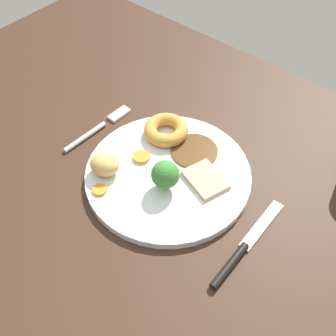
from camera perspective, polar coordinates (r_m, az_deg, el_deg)
dining_table at (r=71.49cm, az=-1.98°, el=-3.09°), size 120.00×84.00×3.60cm
dinner_plate at (r=70.41cm, az=0.00°, el=-0.90°), size 27.77×27.77×1.40cm
gravy_pool at (r=73.00cm, az=3.59°, el=2.35°), size 8.25×8.25×0.30cm
meat_slice_main at (r=68.59cm, az=5.12°, el=-1.56°), size 8.25×7.16×0.80cm
yorkshire_pudding at (r=75.03cm, az=-0.27°, el=5.21°), size 7.95×7.95×2.35cm
roast_potato_left at (r=69.29cm, az=-8.60°, el=0.52°), size 6.19×5.96×3.72cm
carrot_coin_front at (r=71.79cm, az=-3.64°, el=1.52°), size 2.90×2.90×0.66cm
carrot_coin_back at (r=68.09cm, az=-9.27°, el=-2.93°), size 2.40×2.40×0.49cm
broccoli_floret at (r=65.27cm, az=-0.63°, el=-1.17°), size 4.55×4.55×5.42cm
fork at (r=79.83cm, az=-9.19°, el=5.59°), size 2.17×15.29×0.90cm
knife at (r=63.47cm, az=10.04°, el=-10.92°), size 1.89×18.52×1.20cm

